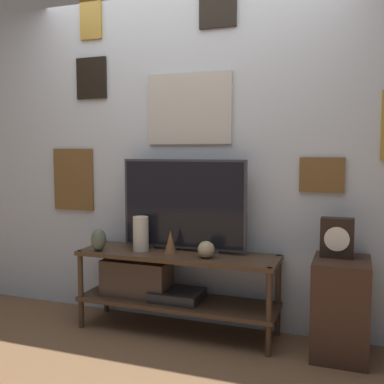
# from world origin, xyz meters

# --- Properties ---
(ground_plane) EXTENTS (12.00, 12.00, 0.00)m
(ground_plane) POSITION_xyz_m (0.00, 0.00, 0.00)
(ground_plane) COLOR brown
(wall_back) EXTENTS (6.40, 0.08, 2.70)m
(wall_back) POSITION_xyz_m (-0.00, 0.51, 1.36)
(wall_back) COLOR #B2BCC6
(wall_back) RESTS_ON ground_plane
(media_console) EXTENTS (1.47, 0.42, 0.58)m
(media_console) POSITION_xyz_m (-0.13, 0.25, 0.37)
(media_console) COLOR #422D1E
(media_console) RESTS_ON ground_plane
(television) EXTENTS (0.95, 0.05, 0.68)m
(television) POSITION_xyz_m (0.01, 0.34, 0.93)
(television) COLOR #333338
(television) RESTS_ON media_console
(vase_tall_ceramic) EXTENTS (0.11, 0.11, 0.25)m
(vase_tall_ceramic) POSITION_xyz_m (-0.28, 0.23, 0.71)
(vase_tall_ceramic) COLOR beige
(vase_tall_ceramic) RESTS_ON media_console
(vase_round_glass) EXTENTS (0.12, 0.12, 0.12)m
(vase_round_glass) POSITION_xyz_m (0.24, 0.18, 0.64)
(vase_round_glass) COLOR tan
(vase_round_glass) RESTS_ON media_console
(vase_urn_stoneware) EXTENTS (0.11, 0.13, 0.17)m
(vase_urn_stoneware) POSITION_xyz_m (-0.57, 0.12, 0.67)
(vase_urn_stoneware) COLOR #4C5647
(vase_urn_stoneware) RESTS_ON media_console
(vase_slim_bronze) EXTENTS (0.09, 0.09, 0.17)m
(vase_slim_bronze) POSITION_xyz_m (-0.04, 0.23, 0.67)
(vase_slim_bronze) COLOR brown
(vase_slim_bronze) RESTS_ON media_console
(side_table) EXTENTS (0.35, 0.43, 0.63)m
(side_table) POSITION_xyz_m (1.13, 0.25, 0.32)
(side_table) COLOR #382319
(side_table) RESTS_ON ground_plane
(mantel_clock) EXTENTS (0.21, 0.11, 0.26)m
(mantel_clock) POSITION_xyz_m (1.10, 0.30, 0.76)
(mantel_clock) COLOR black
(mantel_clock) RESTS_ON side_table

